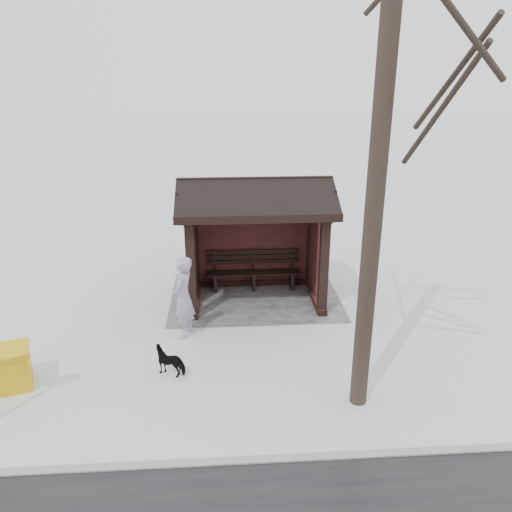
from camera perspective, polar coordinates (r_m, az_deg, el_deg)
The scene contains 8 objects.
ground at distance 12.53m, azimuth -0.08°, elevation -4.98°, with size 120.00×120.00×0.00m, color silver.
kerb at distance 7.93m, azimuth 2.80°, elevation -22.20°, with size 120.00×0.15×0.06m, color gray.
trampled_patch at distance 12.70m, azimuth -0.14°, elevation -4.56°, with size 4.20×3.20×0.02m, color #929297.
bus_shelter at distance 11.91m, azimuth -0.13°, elevation 4.80°, with size 3.60×2.40×3.09m.
tree_near at distance 7.48m, azimuth 15.21°, elevation 25.78°, with size 3.42×3.42×9.03m.
pedestrian at distance 10.64m, azimuth -8.31°, elevation -4.68°, with size 0.66×0.43×1.80m, color #9E93AD.
dog at distance 9.69m, azimuth -9.71°, elevation -11.65°, with size 0.30×0.65×0.55m, color black.
grit_bin at distance 10.16m, azimuth -27.11°, elevation -11.47°, with size 1.16×0.96×0.77m.
Camera 1 is at (0.75, 11.29, 5.38)m, focal length 35.00 mm.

